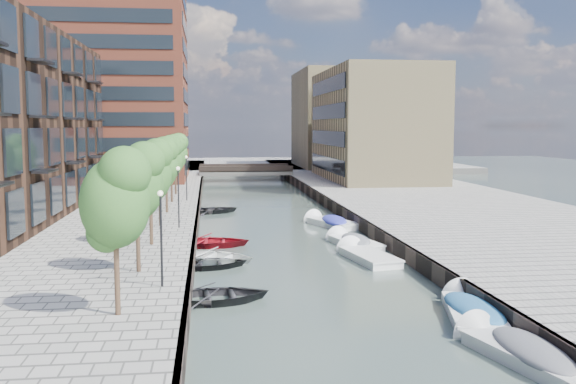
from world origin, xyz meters
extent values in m
plane|color=#38473F|center=(0.00, 40.00, 0.00)|extent=(300.00, 300.00, 0.00)
cube|color=gray|center=(16.00, 40.00, 0.50)|extent=(20.00, 140.00, 1.00)
cube|color=#332823|center=(-6.10, 40.00, 0.50)|extent=(0.25, 140.00, 1.00)
cube|color=#332823|center=(6.10, 40.00, 0.50)|extent=(0.25, 140.00, 1.00)
cube|color=gray|center=(0.00, 100.00, 0.50)|extent=(80.00, 40.00, 1.00)
cube|color=black|center=(-20.00, 30.00, 8.00)|extent=(8.00, 38.00, 14.00)
cube|color=brown|center=(-17.00, 65.00, 16.00)|extent=(18.00, 18.00, 30.00)
cube|color=tan|center=(16.00, 62.00, 8.00)|extent=(12.00, 25.00, 14.00)
cube|color=tan|center=(16.00, 88.00, 9.00)|extent=(12.00, 20.00, 16.00)
cube|color=gray|center=(0.00, 72.00, 1.30)|extent=(13.00, 6.00, 0.60)
cube|color=#332823|center=(0.00, 69.20, 1.90)|extent=(13.00, 0.40, 0.80)
cube|color=#332823|center=(0.00, 74.80, 1.90)|extent=(13.00, 0.40, 0.80)
cylinder|color=#382619|center=(-8.50, 4.00, 2.60)|extent=(0.20, 0.20, 3.20)
ellipsoid|color=#234F1D|center=(-8.50, 4.00, 5.33)|extent=(2.50, 2.50, 3.25)
cylinder|color=#382619|center=(-8.50, 11.00, 2.60)|extent=(0.20, 0.20, 3.20)
ellipsoid|color=#234F1D|center=(-8.50, 11.00, 5.33)|extent=(2.50, 2.50, 3.25)
cylinder|color=#382619|center=(-8.50, 18.00, 2.60)|extent=(0.20, 0.20, 3.20)
ellipsoid|color=#234F1D|center=(-8.50, 18.00, 5.33)|extent=(2.50, 2.50, 3.25)
cylinder|color=#382619|center=(-8.50, 25.00, 2.60)|extent=(0.20, 0.20, 3.20)
ellipsoid|color=#234F1D|center=(-8.50, 25.00, 5.33)|extent=(2.50, 2.50, 3.25)
cylinder|color=#382619|center=(-8.50, 32.00, 2.60)|extent=(0.20, 0.20, 3.20)
ellipsoid|color=#234F1D|center=(-8.50, 32.00, 5.33)|extent=(2.50, 2.50, 3.25)
cylinder|color=#382619|center=(-8.50, 39.00, 2.60)|extent=(0.20, 0.20, 3.20)
ellipsoid|color=#234F1D|center=(-8.50, 39.00, 5.33)|extent=(2.50, 2.50, 3.25)
cylinder|color=#382619|center=(-8.50, 46.00, 2.60)|extent=(0.20, 0.20, 3.20)
ellipsoid|color=#234F1D|center=(-8.50, 46.00, 5.33)|extent=(2.50, 2.50, 3.25)
cylinder|color=black|center=(-7.20, 8.00, 3.00)|extent=(0.10, 0.10, 4.00)
sphere|color=#FFF2CC|center=(-7.20, 8.00, 5.00)|extent=(0.24, 0.24, 0.24)
cylinder|color=black|center=(-7.20, 24.00, 3.00)|extent=(0.10, 0.10, 4.00)
sphere|color=#FFF2CC|center=(-7.20, 24.00, 5.00)|extent=(0.24, 0.24, 0.24)
cylinder|color=black|center=(-7.20, 40.00, 3.00)|extent=(0.10, 0.10, 4.00)
sphere|color=#FFF2CC|center=(-7.20, 40.00, 5.00)|extent=(0.24, 0.24, 0.24)
imported|color=#252427|center=(-4.95, 8.85, 0.00)|extent=(5.31, 4.07, 1.02)
imported|color=black|center=(-5.40, 15.87, 0.00)|extent=(4.88, 3.66, 0.96)
imported|color=maroon|center=(-5.12, 22.24, 0.00)|extent=(5.30, 3.92, 1.06)
imported|color=white|center=(-5.00, 17.50, 0.00)|extent=(6.00, 5.29, 1.03)
imported|color=black|center=(-4.93, 38.48, 0.00)|extent=(5.83, 4.93, 1.03)
cube|color=white|center=(5.40, 4.85, 0.06)|extent=(3.06, 5.39, 0.72)
cube|color=white|center=(5.40, 4.85, 0.44)|extent=(3.17, 5.51, 0.11)
cone|color=white|center=(6.02, 7.31, 0.11)|extent=(2.06, 1.42, 1.88)
ellipsoid|color=#1E598C|center=(5.40, 4.85, 0.50)|extent=(2.85, 4.93, 0.62)
cube|color=silver|center=(5.34, 0.00, 0.05)|extent=(3.06, 5.35, 0.71)
cube|color=silver|center=(5.34, 0.00, 0.44)|extent=(3.17, 5.48, 0.11)
cone|color=silver|center=(4.72, 2.44, 0.11)|extent=(2.05, 1.42, 1.86)
ellipsoid|color=#515258|center=(5.34, 0.00, 0.49)|extent=(2.84, 4.90, 0.61)
cube|color=white|center=(4.06, 16.48, 0.05)|extent=(2.70, 5.23, 0.70)
cube|color=white|center=(4.06, 16.48, 0.43)|extent=(2.80, 5.36, 0.11)
cone|color=white|center=(3.62, 18.94, 0.11)|extent=(1.99, 1.29, 1.84)
cube|color=white|center=(4.52, 29.43, 0.05)|extent=(3.71, 5.36, 0.71)
cube|color=white|center=(4.52, 29.43, 0.44)|extent=(3.83, 5.49, 0.11)
cone|color=white|center=(3.52, 31.74, 0.11)|extent=(2.10, 1.64, 1.86)
ellipsoid|color=#22279C|center=(4.52, 29.43, 0.49)|extent=(3.43, 4.91, 0.61)
cube|color=white|center=(4.27, 20.96, 0.05)|extent=(2.80, 5.03, 0.67)
cube|color=white|center=(4.27, 20.96, 0.41)|extent=(2.90, 5.15, 0.10)
cone|color=white|center=(3.72, 23.27, 0.10)|extent=(1.92, 1.31, 1.76)
ellipsoid|color=slate|center=(4.27, 20.96, 0.46)|extent=(2.60, 4.60, 0.58)
imported|color=#9FA1A3|center=(11.96, 62.15, 1.68)|extent=(2.01, 4.13, 1.36)
camera|label=1|loc=(-5.16, -19.29, 7.83)|focal=40.00mm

